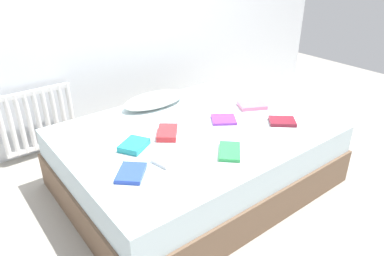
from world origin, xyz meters
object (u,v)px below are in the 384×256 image
object	(u,v)px
radiator	(38,120)
textbook_white	(170,158)
pillow	(154,100)
textbook_pink	(252,105)
textbook_purple	(224,120)
textbook_maroon	(282,121)
bed	(196,156)
textbook_red	(167,133)
textbook_blue	(131,173)
textbook_green	(230,151)
textbook_teal	(134,145)

from	to	relation	value
radiator	textbook_white	bearing A→B (deg)	-73.60
pillow	textbook_pink	distance (m)	0.85
textbook_pink	textbook_white	distance (m)	1.08
pillow	textbook_purple	size ratio (longest dim) A/B	3.06
pillow	textbook_maroon	world-z (taller)	pillow
pillow	radiator	bearing A→B (deg)	142.37
bed	pillow	world-z (taller)	pillow
textbook_red	textbook_white	bearing A→B (deg)	-171.85
textbook_pink	textbook_blue	xyz separation A→B (m)	(-1.33, -0.27, -0.00)
textbook_maroon	textbook_purple	distance (m)	0.46
textbook_maroon	textbook_blue	distance (m)	1.30
textbook_green	radiator	bearing A→B (deg)	70.07
radiator	textbook_maroon	world-z (taller)	radiator
pillow	textbook_maroon	distance (m)	1.10
textbook_red	textbook_teal	world-z (taller)	same
pillow	textbook_pink	size ratio (longest dim) A/B	2.56
textbook_pink	textbook_teal	xyz separation A→B (m)	(-1.16, 0.01, 0.00)
bed	pillow	distance (m)	0.64
textbook_red	textbook_teal	distance (m)	0.29
textbook_pink	textbook_red	world-z (taller)	textbook_red
bed	textbook_maroon	xyz separation A→B (m)	(0.59, -0.35, 0.27)
textbook_maroon	textbook_teal	size ratio (longest dim) A/B	1.01
textbook_blue	textbook_maroon	bearing A→B (deg)	-51.07
textbook_pink	textbook_white	xyz separation A→B (m)	(-1.04, -0.27, -0.00)
textbook_white	radiator	bearing A→B (deg)	95.72
textbook_red	textbook_teal	xyz separation A→B (m)	(-0.29, -0.01, -0.00)
pillow	textbook_maroon	size ratio (longest dim) A/B	2.89
radiator	textbook_red	size ratio (longest dim) A/B	2.82
textbook_maroon	textbook_teal	world-z (taller)	textbook_teal
bed	textbook_red	world-z (taller)	textbook_red
textbook_blue	textbook_purple	world-z (taller)	textbook_blue
textbook_teal	textbook_purple	bearing A→B (deg)	-34.97
textbook_maroon	textbook_pink	xyz separation A→B (m)	(0.04, 0.37, 0.00)
textbook_pink	textbook_red	xyz separation A→B (m)	(-0.87, 0.02, 0.00)
bed	textbook_blue	xyz separation A→B (m)	(-0.70, -0.25, 0.27)
textbook_red	textbook_purple	size ratio (longest dim) A/B	1.20
pillow	textbook_blue	bearing A→B (deg)	-130.07
radiator	pillow	bearing A→B (deg)	-37.63
textbook_blue	pillow	bearing A→B (deg)	3.19
textbook_teal	textbook_purple	xyz separation A→B (m)	(0.78, -0.06, -0.01)
radiator	textbook_pink	xyz separation A→B (m)	(1.47, -1.18, 0.15)
textbook_green	textbook_white	bearing A→B (deg)	108.21
radiator	textbook_teal	xyz separation A→B (m)	(0.32, -1.17, 0.16)
radiator	textbook_green	world-z (taller)	radiator
textbook_red	textbook_purple	distance (m)	0.50
pillow	bed	bearing A→B (deg)	-88.35
bed	textbook_purple	xyz separation A→B (m)	(0.25, -0.03, 0.26)
radiator	textbook_maroon	xyz separation A→B (m)	(1.43, -1.55, 0.15)
pillow	textbook_blue	distance (m)	1.07
pillow	textbook_red	xyz separation A→B (m)	(-0.22, -0.53, -0.03)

